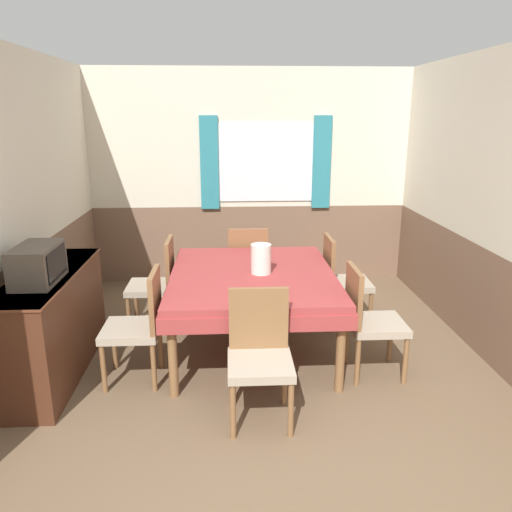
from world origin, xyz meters
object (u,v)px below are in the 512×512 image
object	(u,v)px
chair_head_near	(260,352)
chair_right_near	(369,318)
chair_left_far	(157,281)
vase	(261,259)
chair_left_near	(140,323)
dining_table	(252,283)
chair_head_window	(248,263)
chair_right_far	(341,278)
sideboard	(53,323)
tv	(38,264)

from	to	relation	value
chair_head_near	chair_right_near	bearing A→B (deg)	-148.95
chair_right_near	chair_left_far	bearing A→B (deg)	-119.03
chair_left_far	vase	size ratio (longest dim) A/B	3.51
chair_left_near	vase	bearing A→B (deg)	-63.75
dining_table	chair_left_near	bearing A→B (deg)	-150.97
chair_right_near	chair_left_near	bearing A→B (deg)	-90.00
chair_left_far	chair_head_window	distance (m)	1.06
chair_right_far	chair_left_far	bearing A→B (deg)	-90.00
sideboard	vase	size ratio (longest dim) A/B	5.94
chair_left_far	chair_right_near	size ratio (longest dim) A/B	1.00
dining_table	sideboard	distance (m)	1.68
sideboard	chair_left_near	bearing A→B (deg)	-11.27
chair_right_near	dining_table	bearing A→B (deg)	-119.03
dining_table	chair_head_near	world-z (taller)	chair_head_near
chair_head_near	vase	bearing A→B (deg)	-94.11
chair_head_window	tv	bearing A→B (deg)	-134.79
chair_left_far	chair_left_near	size ratio (longest dim) A/B	1.00
chair_right_near	sideboard	distance (m)	2.55
chair_head_near	tv	bearing A→B (deg)	-16.70
chair_left_far	chair_left_near	distance (m)	1.01
chair_head_window	vase	xyz separation A→B (m)	(0.07, -1.07, 0.36)
dining_table	chair_head_window	xyz separation A→B (m)	(0.00, 1.05, -0.14)
chair_left_near	chair_head_near	xyz separation A→B (m)	(0.91, -0.55, 0.00)
chair_head_window	sideboard	bearing A→B (deg)	-139.12
chair_left_far	chair_right_near	bearing A→B (deg)	-119.03
tv	chair_left_near	bearing A→B (deg)	5.28
chair_left_far	chair_head_near	xyz separation A→B (m)	(0.91, -1.56, 0.00)
chair_right_far	sideboard	xyz separation A→B (m)	(-2.54, -0.87, -0.05)
chair_left_near	vase	size ratio (longest dim) A/B	3.51
dining_table	chair_right_near	bearing A→B (deg)	-29.03
chair_head_near	tv	size ratio (longest dim) A/B	1.88
chair_right_far	chair_head_window	world-z (taller)	same
dining_table	sideboard	world-z (taller)	sideboard
chair_left_near	chair_head_near	bearing A→B (deg)	-121.05
dining_table	chair_head_near	bearing A→B (deg)	-90.00
tv	sideboard	bearing A→B (deg)	96.26
sideboard	vase	bearing A→B (deg)	11.30
chair_right_near	tv	xyz separation A→B (m)	(-2.52, -0.06, 0.51)
chair_right_far	chair_right_near	distance (m)	1.01
chair_head_window	vase	distance (m)	1.14
chair_head_window	vase	size ratio (longest dim) A/B	3.51
chair_right_far	chair_head_window	xyz separation A→B (m)	(-0.91, 0.55, 0.00)
chair_right_far	chair_right_near	bearing A→B (deg)	0.00
dining_table	chair_head_near	distance (m)	1.06
chair_right_far	chair_head_near	bearing A→B (deg)	-30.29
chair_left_far	vase	bearing A→B (deg)	-118.06
vase	tv	bearing A→B (deg)	-161.92
chair_head_near	sideboard	world-z (taller)	chair_head_near
chair_head_window	chair_right_near	distance (m)	1.80
chair_left_far	vase	xyz separation A→B (m)	(0.98, -0.52, 0.36)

